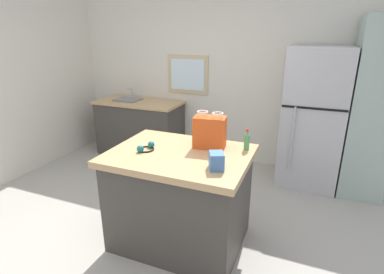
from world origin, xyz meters
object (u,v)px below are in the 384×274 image
tall_cabinet (371,110)px  bottle (247,141)px  small_box (217,161)px  kitchen_island (180,198)px  shopping_bag (210,132)px  refrigerator (312,119)px  ear_defenders (146,148)px

tall_cabinet → bottle: tall_cabinet is taller
small_box → kitchen_island: bearing=154.1°
shopping_bag → bottle: shopping_bag is taller
tall_cabinet → shopping_bag: tall_cabinet is taller
refrigerator → tall_cabinet: bearing=0.0°
kitchen_island → tall_cabinet: size_ratio=0.58×
refrigerator → small_box: size_ratio=13.19×
refrigerator → tall_cabinet: size_ratio=0.84×
tall_cabinet → shopping_bag: size_ratio=6.30×
refrigerator → shopping_bag: bearing=-119.2°
refrigerator → tall_cabinet: 0.66m
small_box → bottle: bearing=75.3°
refrigerator → bottle: (-0.54, -1.49, 0.12)m
shopping_bag → small_box: size_ratio=2.50×
kitchen_island → small_box: bearing=-25.9°
kitchen_island → shopping_bag: bearing=47.4°
kitchen_island → bottle: (0.54, 0.30, 0.55)m
tall_cabinet → bottle: 1.90m
tall_cabinet → ear_defenders: 2.74m
small_box → ear_defenders: bearing=169.0°
kitchen_island → bottle: bottle is taller
bottle → ear_defenders: bottle is taller
kitchen_island → bottle: 0.83m
refrigerator → ear_defenders: refrigerator is taller
shopping_bag → small_box: bearing=-64.4°
small_box → tall_cabinet: bearing=56.6°
refrigerator → shopping_bag: size_ratio=5.27×
bottle → small_box: bearing=-104.7°
refrigerator → small_box: refrigerator is taller
bottle → shopping_bag: bearing=-168.1°
small_box → bottle: (0.13, 0.49, 0.02)m
refrigerator → bottle: refrigerator is taller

